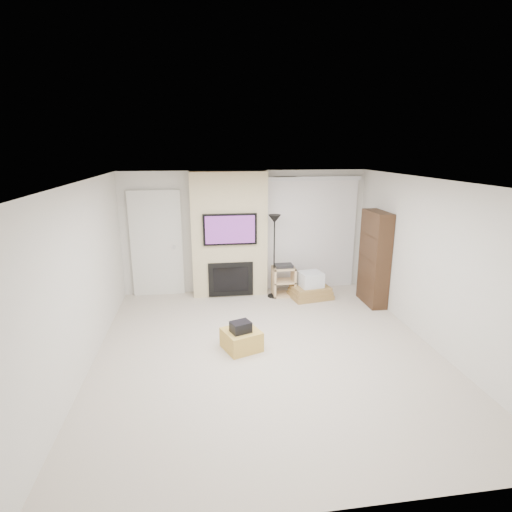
{
  "coord_description": "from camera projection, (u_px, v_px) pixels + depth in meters",
  "views": [
    {
      "loc": [
        -0.93,
        -5.29,
        2.93
      ],
      "look_at": [
        0.0,
        1.2,
        1.15
      ],
      "focal_mm": 28.0,
      "sensor_mm": 36.0,
      "label": 1
    }
  ],
  "objects": [
    {
      "name": "wall_back",
      "position": [
        245.0,
        232.0,
        8.25
      ],
      "size": [
        5.0,
        0.0,
        2.5
      ],
      "primitive_type": "cube",
      "rotation": [
        1.57,
        0.0,
        0.0
      ],
      "color": "silver",
      "rests_on": "ground"
    },
    {
      "name": "wall_front",
      "position": [
        331.0,
        380.0,
        2.99
      ],
      "size": [
        5.0,
        0.0,
        2.5
      ],
      "primitive_type": "cube",
      "rotation": [
        1.57,
        0.0,
        0.0
      ],
      "color": "silver",
      "rests_on": "ground"
    },
    {
      "name": "fireplace_wall",
      "position": [
        229.0,
        235.0,
        8.0
      ],
      "size": [
        1.5,
        0.47,
        2.5
      ],
      "color": "beige",
      "rests_on": "floor"
    },
    {
      "name": "black_bag",
      "position": [
        241.0,
        327.0,
        5.88
      ],
      "size": [
        0.34,
        0.3,
        0.16
      ],
      "primitive_type": "cube",
      "rotation": [
        0.0,
        0.0,
        0.36
      ],
      "color": "black",
      "rests_on": "ottoman"
    },
    {
      "name": "floor_lamp",
      "position": [
        274.0,
        233.0,
        7.79
      ],
      "size": [
        0.25,
        0.25,
        1.68
      ],
      "color": "black",
      "rests_on": "floor"
    },
    {
      "name": "av_stand",
      "position": [
        284.0,
        279.0,
        8.13
      ],
      "size": [
        0.45,
        0.38,
        0.66
      ],
      "color": "#E0BB88",
      "rests_on": "floor"
    },
    {
      "name": "ceiling",
      "position": [
        269.0,
        181.0,
        5.29
      ],
      "size": [
        5.0,
        5.5,
        0.0
      ],
      "primitive_type": "cube",
      "color": "white",
      "rests_on": "wall_back"
    },
    {
      "name": "entry_door",
      "position": [
        157.0,
        244.0,
        8.02
      ],
      "size": [
        1.02,
        0.11,
        2.14
      ],
      "color": "silver",
      "rests_on": "floor"
    },
    {
      "name": "ottoman",
      "position": [
        241.0,
        340.0,
        5.98
      ],
      "size": [
        0.64,
        0.64,
        0.3
      ],
      "primitive_type": "cube",
      "rotation": [
        0.0,
        0.0,
        0.36
      ],
      "color": "gold",
      "rests_on": "floor"
    },
    {
      "name": "bookshelf",
      "position": [
        374.0,
        258.0,
        7.58
      ],
      "size": [
        0.3,
        0.8,
        1.8
      ],
      "color": "#311E11",
      "rests_on": "floor"
    },
    {
      "name": "hvac_vent",
      "position": [
        286.0,
        177.0,
        6.11
      ],
      "size": [
        0.35,
        0.18,
        0.01
      ],
      "primitive_type": "cube",
      "color": "silver",
      "rests_on": "ceiling"
    },
    {
      "name": "box_stack",
      "position": [
        310.0,
        288.0,
        8.04
      ],
      "size": [
        0.88,
        0.73,
        0.53
      ],
      "color": "#9F7A43",
      "rests_on": "floor"
    },
    {
      "name": "vertical_blinds",
      "position": [
        312.0,
        229.0,
        8.38
      ],
      "size": [
        1.98,
        0.1,
        2.37
      ],
      "color": "silver",
      "rests_on": "floor"
    },
    {
      "name": "wall_left",
      "position": [
        82.0,
        279.0,
        5.28
      ],
      "size": [
        0.0,
        5.5,
        2.5
      ],
      "primitive_type": "cube",
      "rotation": [
        1.57,
        0.0,
        1.57
      ],
      "color": "silver",
      "rests_on": "ground"
    },
    {
      "name": "wall_right",
      "position": [
        433.0,
        264.0,
        5.96
      ],
      "size": [
        0.0,
        5.5,
        2.5
      ],
      "primitive_type": "cube",
      "rotation": [
        1.57,
        0.0,
        1.57
      ],
      "color": "silver",
      "rests_on": "ground"
    },
    {
      "name": "floor",
      "position": [
        267.0,
        351.0,
        5.95
      ],
      "size": [
        5.0,
        5.5,
        0.0
      ],
      "primitive_type": "cube",
      "color": "beige",
      "rests_on": "ground"
    }
  ]
}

